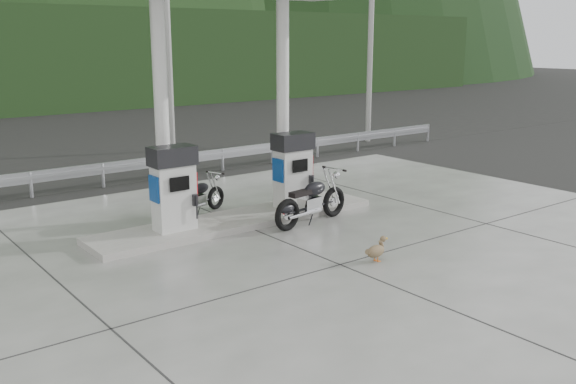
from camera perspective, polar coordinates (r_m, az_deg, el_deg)
ground at (r=12.87m, az=1.66°, el=-5.35°), size 160.00×160.00×0.00m
forecourt_apron at (r=12.87m, az=1.66°, el=-5.31°), size 18.00×14.00×0.02m
pump_island at (r=14.77m, az=-4.47°, el=-2.50°), size 7.00×1.40×0.15m
gas_pump_left at (r=13.75m, az=-10.14°, el=0.32°), size 0.95×0.55×1.80m
gas_pump_right at (r=15.44m, az=0.44°, el=1.97°), size 0.95×0.55×1.80m
canopy_column_left at (r=13.84m, az=-11.18°, el=7.08°), size 0.30×0.30×5.00m
canopy_column_right at (r=15.52m, az=-0.47°, el=8.00°), size 0.30×0.30×5.00m
guardrail at (r=19.37m, az=-13.45°, el=2.87°), size 26.00×0.16×1.42m
road at (r=22.69m, az=-17.01°, el=2.34°), size 60.00×7.00×0.01m
utility_pole_b at (r=21.28m, az=-10.63°, el=12.84°), size 0.22×0.22×8.00m
utility_pole_c at (r=26.62m, az=7.34°, el=13.04°), size 0.22×0.22×8.00m
motorcycle_left at (r=14.64m, az=2.09°, el=-0.83°), size 2.26×1.02×1.03m
motorcycle_right at (r=15.52m, az=-7.97°, el=-0.53°), size 1.82×1.08×0.82m
duck at (r=12.32m, az=7.81°, el=-5.27°), size 0.57×0.23×0.40m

